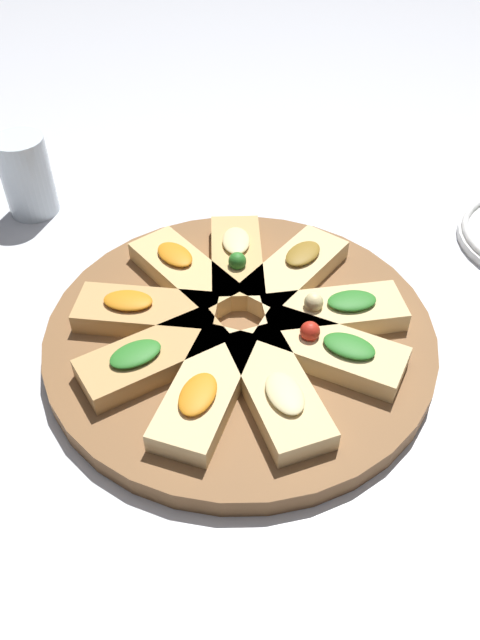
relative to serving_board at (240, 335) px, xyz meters
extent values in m
plane|color=silver|center=(0.00, 0.00, -0.01)|extent=(3.00, 3.00, 0.00)
cylinder|color=brown|center=(0.00, 0.00, 0.00)|extent=(0.38, 0.38, 0.02)
cube|color=#E5C689|center=(0.09, 0.00, 0.02)|extent=(0.14, 0.06, 0.02)
ellipsoid|color=#2D7A28|center=(0.11, 0.00, 0.03)|extent=(0.05, 0.03, 0.01)
sphere|color=beige|center=(0.07, 0.00, 0.04)|extent=(0.02, 0.02, 0.02)
cube|color=#E5C689|center=(0.06, 0.07, 0.02)|extent=(0.13, 0.14, 0.02)
ellipsoid|color=olive|center=(0.08, 0.08, 0.03)|extent=(0.05, 0.05, 0.01)
cube|color=tan|center=(0.01, 0.09, 0.02)|extent=(0.06, 0.14, 0.02)
ellipsoid|color=beige|center=(0.01, 0.11, 0.03)|extent=(0.03, 0.05, 0.01)
sphere|color=#2D7A28|center=(0.01, 0.07, 0.04)|extent=(0.02, 0.02, 0.02)
cube|color=#DBB775|center=(-0.05, 0.08, 0.02)|extent=(0.12, 0.14, 0.02)
ellipsoid|color=orange|center=(-0.06, 0.09, 0.03)|extent=(0.05, 0.06, 0.01)
cube|color=tan|center=(-0.09, 0.02, 0.02)|extent=(0.15, 0.08, 0.02)
ellipsoid|color=orange|center=(-0.11, 0.03, 0.03)|extent=(0.05, 0.04, 0.01)
cube|color=tan|center=(-0.08, -0.04, 0.02)|extent=(0.15, 0.11, 0.02)
ellipsoid|color=#2D7A28|center=(-0.10, -0.05, 0.03)|extent=(0.06, 0.05, 0.01)
cube|color=#E5C689|center=(-0.04, -0.08, 0.02)|extent=(0.11, 0.15, 0.02)
ellipsoid|color=orange|center=(-0.05, -0.10, 0.03)|extent=(0.05, 0.06, 0.01)
cube|color=#E5C689|center=(0.02, -0.09, 0.02)|extent=(0.08, 0.15, 0.02)
ellipsoid|color=beige|center=(0.03, -0.11, 0.03)|extent=(0.04, 0.05, 0.01)
cube|color=#E5C689|center=(0.08, -0.05, 0.02)|extent=(0.14, 0.12, 0.02)
ellipsoid|color=#2D7A28|center=(0.09, -0.06, 0.03)|extent=(0.06, 0.05, 0.01)
sphere|color=red|center=(0.06, -0.04, 0.04)|extent=(0.02, 0.02, 0.02)
cylinder|color=silver|center=(-0.23, 0.26, 0.04)|extent=(0.06, 0.06, 0.10)
camera|label=1|loc=(-0.05, -0.43, 0.44)|focal=35.00mm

